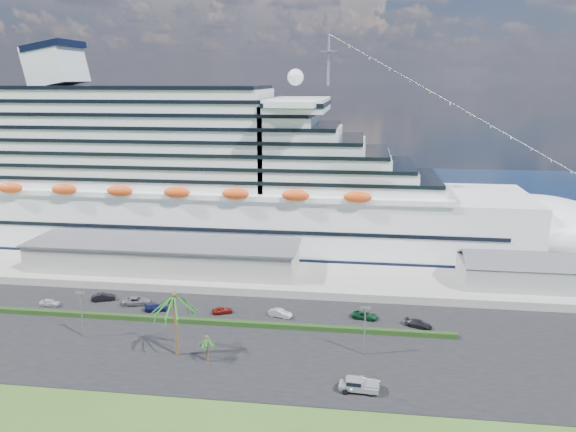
# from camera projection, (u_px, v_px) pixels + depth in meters

# --- Properties ---
(ground) EXTENTS (420.00, 420.00, 0.00)m
(ground) POSITION_uv_depth(u_px,v_px,m) (232.00, 372.00, 85.72)
(ground) COLOR #374C19
(ground) RESTS_ON ground
(asphalt_lot) EXTENTS (140.00, 38.00, 0.12)m
(asphalt_lot) POSITION_uv_depth(u_px,v_px,m) (247.00, 339.00, 96.30)
(asphalt_lot) COLOR black
(asphalt_lot) RESTS_ON ground
(wharf) EXTENTS (240.00, 20.00, 1.80)m
(wharf) POSITION_uv_depth(u_px,v_px,m) (273.00, 277.00, 124.03)
(wharf) COLOR gray
(wharf) RESTS_ON ground
(water) EXTENTS (420.00, 160.00, 0.02)m
(water) POSITION_uv_depth(u_px,v_px,m) (311.00, 198.00, 210.91)
(water) COLOR black
(water) RESTS_ON ground
(cruise_ship) EXTENTS (191.00, 38.00, 54.00)m
(cruise_ship) POSITION_uv_depth(u_px,v_px,m) (206.00, 185.00, 146.15)
(cruise_ship) COLOR silver
(cruise_ship) RESTS_ON ground
(terminal_building) EXTENTS (61.00, 15.00, 6.30)m
(terminal_building) POSITION_uv_depth(u_px,v_px,m) (163.00, 255.00, 126.25)
(terminal_building) COLOR gray
(terminal_building) RESTS_ON wharf
(port_shed) EXTENTS (24.00, 12.31, 7.37)m
(port_shed) POSITION_uv_depth(u_px,v_px,m) (520.00, 273.00, 116.55)
(port_shed) COLOR gray
(port_shed) RESTS_ON wharf
(hedge) EXTENTS (88.00, 1.10, 0.90)m
(hedge) POSITION_uv_depth(u_px,v_px,m) (209.00, 322.00, 102.01)
(hedge) COLOR black
(hedge) RESTS_ON asphalt_lot
(lamp_post_left) EXTENTS (1.60, 0.35, 8.27)m
(lamp_post_left) POSITION_uv_depth(u_px,v_px,m) (82.00, 309.00, 95.74)
(lamp_post_left) COLOR gray
(lamp_post_left) RESTS_ON asphalt_lot
(lamp_post_right) EXTENTS (1.60, 0.35, 8.27)m
(lamp_post_right) POSITION_uv_depth(u_px,v_px,m) (365.00, 325.00, 89.60)
(lamp_post_right) COLOR gray
(lamp_post_right) RESTS_ON asphalt_lot
(palm_tall) EXTENTS (8.82, 8.82, 11.13)m
(palm_tall) POSITION_uv_depth(u_px,v_px,m) (175.00, 302.00, 88.67)
(palm_tall) COLOR #47301E
(palm_tall) RESTS_ON ground
(palm_short) EXTENTS (3.53, 3.53, 4.56)m
(palm_short) POSITION_uv_depth(u_px,v_px,m) (207.00, 341.00, 87.83)
(palm_short) COLOR #47301E
(palm_short) RESTS_ON ground
(parked_car_0) EXTENTS (4.08, 1.76, 1.37)m
(parked_car_0) POSITION_uv_depth(u_px,v_px,m) (50.00, 303.00, 110.20)
(parked_car_0) COLOR #BDBDBF
(parked_car_0) RESTS_ON asphalt_lot
(parked_car_1) EXTENTS (4.91, 3.26, 1.53)m
(parked_car_1) POSITION_uv_depth(u_px,v_px,m) (104.00, 297.00, 112.83)
(parked_car_1) COLOR black
(parked_car_1) RESTS_ON asphalt_lot
(parked_car_2) EXTENTS (6.05, 3.99, 1.54)m
(parked_car_2) POSITION_uv_depth(u_px,v_px,m) (137.00, 301.00, 110.88)
(parked_car_2) COLOR slate
(parked_car_2) RESTS_ON asphalt_lot
(parked_car_3) EXTENTS (4.92, 3.13, 1.33)m
(parked_car_3) POSITION_uv_depth(u_px,v_px,m) (157.00, 307.00, 107.86)
(parked_car_3) COLOR #141848
(parked_car_3) RESTS_ON asphalt_lot
(parked_car_4) EXTENTS (4.16, 2.91, 1.31)m
(parked_car_4) POSITION_uv_depth(u_px,v_px,m) (222.00, 310.00, 106.62)
(parked_car_4) COLOR maroon
(parked_car_4) RESTS_ON asphalt_lot
(parked_car_5) EXTENTS (4.72, 2.80, 1.47)m
(parked_car_5) POSITION_uv_depth(u_px,v_px,m) (280.00, 313.00, 105.05)
(parked_car_5) COLOR #9FA2A6
(parked_car_5) RESTS_ON asphalt_lot
(parked_car_6) EXTENTS (5.23, 3.19, 1.35)m
(parked_car_6) POSITION_uv_depth(u_px,v_px,m) (365.00, 315.00, 104.25)
(parked_car_6) COLOR #0E3A21
(parked_car_6) RESTS_ON asphalt_lot
(parked_car_7) EXTENTS (5.20, 3.81, 1.40)m
(parked_car_7) POSITION_uv_depth(u_px,v_px,m) (419.00, 324.00, 100.65)
(parked_car_7) COLOR black
(parked_car_7) RESTS_ON asphalt_lot
(pickup_truck) EXTENTS (5.78, 2.49, 1.99)m
(pickup_truck) POSITION_uv_depth(u_px,v_px,m) (358.00, 385.00, 79.71)
(pickup_truck) COLOR black
(pickup_truck) RESTS_ON asphalt_lot
(boat_trailer) EXTENTS (6.18, 4.23, 1.75)m
(boat_trailer) POSITION_uv_depth(u_px,v_px,m) (362.00, 382.00, 80.43)
(boat_trailer) COLOR gray
(boat_trailer) RESTS_ON asphalt_lot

